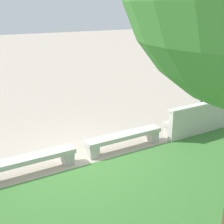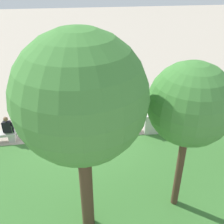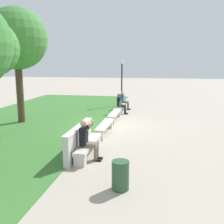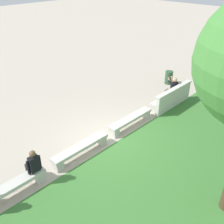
% 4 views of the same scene
% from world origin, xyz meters
% --- Properties ---
extents(ground_plane, '(80.00, 80.00, 0.00)m').
position_xyz_m(ground_plane, '(0.00, 0.00, 0.00)').
color(ground_plane, '#B2A593').
extents(grass_strip, '(22.71, 8.00, 0.03)m').
position_xyz_m(grass_strip, '(0.00, 4.38, 0.01)').
color(grass_strip, '#3D7533').
rests_on(grass_strip, ground).
extents(bench_main, '(2.39, 0.40, 0.45)m').
position_xyz_m(bench_main, '(-4.16, 0.00, 0.31)').
color(bench_main, beige).
rests_on(bench_main, ground).
extents(bench_near, '(2.39, 0.40, 0.45)m').
position_xyz_m(bench_near, '(-1.39, 0.00, 0.31)').
color(bench_near, beige).
rests_on(bench_near, ground).
extents(bench_mid, '(2.39, 0.40, 0.45)m').
position_xyz_m(bench_mid, '(1.39, 0.00, 0.31)').
color(bench_mid, beige).
rests_on(bench_mid, ground).
extents(bench_far, '(2.39, 0.40, 0.45)m').
position_xyz_m(bench_far, '(4.16, 0.00, 0.31)').
color(bench_far, beige).
rests_on(bench_far, ground).
extents(backrest_wall_with_plaque, '(2.76, 0.24, 1.01)m').
position_xyz_m(backrest_wall_with_plaque, '(-4.16, 0.34, 0.52)').
color(backrest_wall_with_plaque, beige).
rests_on(backrest_wall_with_plaque, ground).
extents(person_photographer, '(0.48, 0.73, 1.32)m').
position_xyz_m(person_photographer, '(-4.60, -0.08, 0.74)').
color(person_photographer, black).
rests_on(person_photographer, ground).
extents(person_distant, '(0.48, 0.68, 1.26)m').
position_xyz_m(person_distant, '(3.24, -0.07, 0.67)').
color(person_distant, black).
rests_on(person_distant, ground).
extents(person_companion, '(0.48, 0.70, 1.26)m').
position_xyz_m(person_companion, '(4.84, -0.07, 0.67)').
color(person_companion, black).
rests_on(person_companion, ground).
extents(backpack, '(0.28, 0.24, 0.43)m').
position_xyz_m(backpack, '(3.20, -0.02, 0.63)').
color(backpack, '#4C7F47').
rests_on(backpack, bench_far).
extents(tree_behind_wall, '(3.11, 3.11, 5.88)m').
position_xyz_m(tree_behind_wall, '(0.03, 4.79, 4.29)').
color(tree_behind_wall, '#4C3826').
rests_on(tree_behind_wall, ground).
extents(trash_bin, '(0.44, 0.44, 0.75)m').
position_xyz_m(trash_bin, '(-6.47, -1.44, 0.38)').
color(trash_bin, '#2D5133').
rests_on(trash_bin, ground).
extents(lamp_post, '(0.28, 0.28, 3.30)m').
position_xyz_m(lamp_post, '(6.39, 0.29, 2.20)').
color(lamp_post, black).
rests_on(lamp_post, ground).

